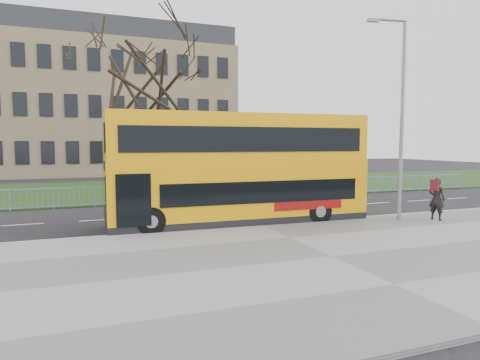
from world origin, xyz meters
The scene contains 10 objects.
ground centered at (0.00, 0.00, 0.00)m, with size 120.00×120.00×0.00m, color black.
pavement centered at (0.00, -6.75, 0.06)m, with size 80.00×10.50×0.12m, color slate.
kerb centered at (0.00, -1.55, 0.07)m, with size 80.00×0.20×0.14m, color gray.
grass_verge centered at (0.00, 14.30, 0.04)m, with size 80.00×15.40×0.08m, color #1C3312.
guard_railing centered at (0.00, 6.60, 0.55)m, with size 40.00×0.12×1.10m, color #7390CC, non-canonical shape.
bare_tree centered at (-3.00, 10.00, 6.36)m, with size 8.79×8.79×12.55m, color black, non-canonical shape.
civic_building centered at (-5.00, 35.00, 7.00)m, with size 30.00×15.00×14.00m, color #877356.
yellow_bus centered at (-0.45, -0.49, 2.42)m, with size 10.85×2.88×4.52m.
pedestrian centered at (7.45, -3.27, 1.02)m, with size 0.66×0.43×1.80m, color black.
street_lamp centered at (5.90, -2.66, 4.68)m, with size 1.76×0.44×8.32m.
Camera 1 is at (-6.79, -17.14, 3.38)m, focal length 32.00 mm.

